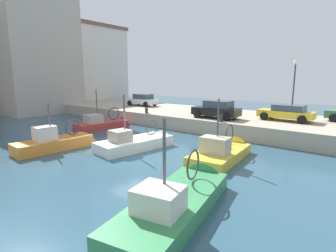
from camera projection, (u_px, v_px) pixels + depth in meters
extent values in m
plane|color=#2D5166|center=(135.00, 153.00, 16.46)|extent=(80.00, 80.00, 0.00)
cube|color=#ADA08C|center=(222.00, 120.00, 25.15)|extent=(9.00, 56.00, 1.20)
cube|color=white|center=(135.00, 149.00, 17.35)|extent=(5.35, 2.71, 1.35)
cone|color=white|center=(167.00, 142.00, 19.30)|extent=(1.15, 1.91, 1.80)
cube|color=#896B4C|center=(135.00, 140.00, 17.24)|extent=(5.13, 2.52, 0.08)
cube|color=gray|center=(120.00, 136.00, 16.44)|extent=(1.31, 1.27, 0.75)
cylinder|color=#4C4C51|center=(124.00, 119.00, 16.47)|extent=(0.10, 0.10, 2.97)
torus|color=#3F3833|center=(152.00, 128.00, 18.09)|extent=(1.02, 0.22, 1.02)
sphere|color=white|center=(106.00, 147.00, 17.08)|extent=(0.32, 0.32, 0.32)
cube|color=#388951|center=(174.00, 214.00, 9.07)|extent=(6.36, 3.27, 1.21)
cone|color=#388951|center=(206.00, 180.00, 12.03)|extent=(1.26, 2.01, 1.87)
cube|color=#B2A893|center=(174.00, 199.00, 8.97)|extent=(6.08, 3.05, 0.08)
cube|color=beige|center=(159.00, 200.00, 7.95)|extent=(1.47, 1.62, 0.79)
cylinder|color=#4C4C51|center=(164.00, 165.00, 8.09)|extent=(0.10, 0.10, 2.90)
torus|color=#3F3833|center=(193.00, 165.00, 10.32)|extent=(1.22, 0.33, 1.22)
sphere|color=white|center=(114.00, 227.00, 7.96)|extent=(0.32, 0.32, 0.32)
cube|color=orange|center=(54.00, 150.00, 17.14)|extent=(4.92, 1.86, 1.44)
cone|color=orange|center=(92.00, 142.00, 19.17)|extent=(0.98, 1.49, 1.45)
cube|color=#9E7A51|center=(54.00, 140.00, 17.02)|extent=(4.72, 1.72, 0.08)
cube|color=beige|center=(45.00, 134.00, 16.54)|extent=(1.27, 1.08, 0.93)
cylinder|color=#4C4C51|center=(50.00, 122.00, 16.68)|extent=(0.10, 0.10, 2.44)
torus|color=#3F3833|center=(73.00, 127.00, 17.90)|extent=(1.07, 0.14, 1.07)
sphere|color=white|center=(25.00, 148.00, 16.62)|extent=(0.32, 0.32, 0.32)
cube|color=gold|center=(220.00, 159.00, 15.10)|extent=(4.95, 2.54, 1.10)
cone|color=gold|center=(236.00, 149.00, 17.34)|extent=(1.08, 1.96, 1.88)
cube|color=#B2A893|center=(220.00, 151.00, 15.01)|extent=(4.74, 2.36, 0.08)
cube|color=#B7AD99|center=(215.00, 145.00, 14.26)|extent=(1.10, 1.60, 0.93)
cylinder|color=#4C4C51|center=(218.00, 126.00, 14.31)|extent=(0.10, 0.10, 3.02)
torus|color=#3F3833|center=(229.00, 134.00, 15.97)|extent=(1.25, 0.20, 1.24)
sphere|color=white|center=(191.00, 160.00, 14.51)|extent=(0.32, 0.32, 0.32)
cube|color=#BC3833|center=(102.00, 128.00, 24.28)|extent=(4.94, 2.57, 1.21)
cone|color=#BC3833|center=(127.00, 125.00, 26.05)|extent=(1.15, 1.78, 1.65)
cube|color=#B2A893|center=(101.00, 123.00, 24.18)|extent=(4.73, 2.39, 0.08)
cube|color=#B7AD99|center=(93.00, 119.00, 23.58)|extent=(1.54, 1.55, 0.78)
cylinder|color=#4C4C51|center=(97.00, 107.00, 23.65)|extent=(0.10, 0.10, 3.01)
torus|color=#3F3833|center=(114.00, 114.00, 24.92)|extent=(1.19, 0.27, 1.20)
sphere|color=white|center=(82.00, 127.00, 24.06)|extent=(0.32, 0.32, 0.32)
cube|color=black|center=(216.00, 111.00, 22.41)|extent=(1.80, 4.01, 0.64)
cube|color=#384756|center=(218.00, 104.00, 22.18)|extent=(1.54, 2.26, 0.59)
cylinder|color=black|center=(197.00, 114.00, 22.61)|extent=(0.24, 0.65, 0.64)
cylinder|color=black|center=(207.00, 112.00, 23.92)|extent=(0.24, 0.65, 0.64)
cylinder|color=black|center=(226.00, 117.00, 21.01)|extent=(0.24, 0.65, 0.64)
cylinder|color=black|center=(235.00, 115.00, 22.32)|extent=(0.24, 0.65, 0.64)
cylinder|color=black|center=(334.00, 118.00, 20.49)|extent=(0.22, 0.64, 0.64)
cube|color=gold|center=(286.00, 114.00, 21.13)|extent=(1.69, 4.19, 0.54)
cube|color=#384756|center=(289.00, 108.00, 20.90)|extent=(1.46, 2.36, 0.48)
cylinder|color=black|center=(264.00, 116.00, 21.45)|extent=(0.23, 0.64, 0.64)
cylinder|color=black|center=(271.00, 114.00, 22.67)|extent=(0.23, 0.64, 0.64)
cylinder|color=black|center=(302.00, 120.00, 19.67)|extent=(0.23, 0.64, 0.64)
cylinder|color=black|center=(307.00, 117.00, 20.89)|extent=(0.23, 0.64, 0.64)
cube|color=silver|center=(142.00, 101.00, 32.19)|extent=(1.77, 3.92, 0.60)
cube|color=#384756|center=(143.00, 96.00, 31.97)|extent=(1.51, 2.21, 0.57)
cylinder|color=black|center=(130.00, 103.00, 32.36)|extent=(0.24, 0.65, 0.64)
cylinder|color=black|center=(139.00, 102.00, 33.65)|extent=(0.24, 0.65, 0.64)
cylinder|color=black|center=(146.00, 104.00, 30.82)|extent=(0.24, 0.65, 0.64)
cylinder|color=black|center=(155.00, 103.00, 32.10)|extent=(0.24, 0.65, 0.64)
cylinder|color=#2D2D33|center=(221.00, 118.00, 20.58)|extent=(0.28, 0.28, 0.55)
cylinder|color=#2D2D33|center=(147.00, 110.00, 25.52)|extent=(0.28, 0.28, 0.55)
cylinder|color=#38383D|center=(293.00, 92.00, 22.23)|extent=(0.12, 0.12, 4.50)
sphere|color=#F2EACC|center=(296.00, 62.00, 21.80)|extent=(0.36, 0.36, 0.36)
cube|color=silver|center=(89.00, 68.00, 44.02)|extent=(9.32, 8.83, 12.23)
cube|color=brown|center=(87.00, 28.00, 42.86)|extent=(9.70, 9.18, 0.50)
cube|color=#B2A899|center=(33.00, 51.00, 34.46)|extent=(8.92, 8.77, 15.99)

